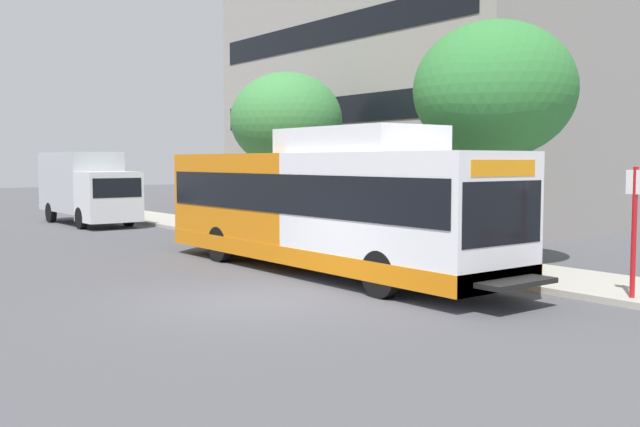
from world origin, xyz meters
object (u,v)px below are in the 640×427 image
bus_stop_sign_pole (634,222)px  street_tree_near_stop (494,91)px  street_tree_mid_block (286,120)px  box_truck_background (87,186)px  transit_bus (322,206)px

bus_stop_sign_pole → street_tree_near_stop: bearing=69.2°
street_tree_near_stop → street_tree_mid_block: 9.83m
street_tree_near_stop → street_tree_mid_block: street_tree_near_stop is taller
bus_stop_sign_pole → street_tree_near_stop: size_ratio=0.40×
street_tree_near_stop → box_truck_background: 20.18m
street_tree_near_stop → street_tree_mid_block: (0.01, 9.82, -0.35)m
bus_stop_sign_pole → box_truck_background: bearing=95.4°
transit_bus → box_truck_background: transit_bus is taller
street_tree_near_stop → box_truck_background: bearing=102.3°
bus_stop_sign_pole → box_truck_background: 24.73m
bus_stop_sign_pole → street_tree_mid_block: (1.96, 14.95, 2.73)m
transit_bus → street_tree_mid_block: 9.40m
bus_stop_sign_pole → street_tree_mid_block: 15.33m
transit_bus → bus_stop_sign_pole: (2.37, -7.05, -0.05)m
transit_bus → bus_stop_sign_pole: transit_bus is taller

